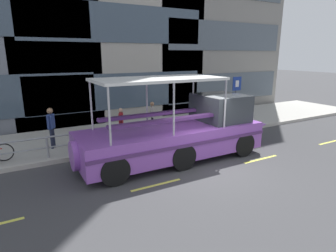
{
  "coord_description": "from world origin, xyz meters",
  "views": [
    {
      "loc": [
        -6.18,
        -8.06,
        4.17
      ],
      "look_at": [
        -0.72,
        1.71,
        1.3
      ],
      "focal_mm": 29.92,
      "sensor_mm": 36.0,
      "label": 1
    }
  ],
  "objects_px": {
    "pedestrian_near_stern": "(51,124)",
    "pedestrian_mid_left": "(152,114)",
    "pedestrian_mid_right": "(121,121)",
    "duck_tour_boat": "(183,132)",
    "parking_sign": "(236,93)",
    "pedestrian_near_bow": "(210,110)"
  },
  "relations": [
    {
      "from": "duck_tour_boat",
      "to": "pedestrian_mid_left",
      "type": "height_order",
      "value": "duck_tour_boat"
    },
    {
      "from": "pedestrian_mid_left",
      "to": "pedestrian_mid_right",
      "type": "relative_size",
      "value": 1.03
    },
    {
      "from": "parking_sign",
      "to": "pedestrian_near_stern",
      "type": "distance_m",
      "value": 9.81
    },
    {
      "from": "parking_sign",
      "to": "pedestrian_mid_left",
      "type": "xyz_separation_m",
      "value": [
        -4.74,
        1.12,
        -0.93
      ]
    },
    {
      "from": "parking_sign",
      "to": "duck_tour_boat",
      "type": "bearing_deg",
      "value": -153.68
    },
    {
      "from": "parking_sign",
      "to": "pedestrian_mid_left",
      "type": "distance_m",
      "value": 4.96
    },
    {
      "from": "parking_sign",
      "to": "duck_tour_boat",
      "type": "xyz_separation_m",
      "value": [
        -5.09,
        -2.52,
        -1.0
      ]
    },
    {
      "from": "pedestrian_mid_right",
      "to": "pedestrian_near_stern",
      "type": "relative_size",
      "value": 0.87
    },
    {
      "from": "pedestrian_near_bow",
      "to": "pedestrian_near_stern",
      "type": "bearing_deg",
      "value": 177.53
    },
    {
      "from": "duck_tour_boat",
      "to": "pedestrian_mid_left",
      "type": "relative_size",
      "value": 5.87
    },
    {
      "from": "duck_tour_boat",
      "to": "pedestrian_near_stern",
      "type": "bearing_deg",
      "value": 144.75
    },
    {
      "from": "pedestrian_near_stern",
      "to": "duck_tour_boat",
      "type": "bearing_deg",
      "value": -35.25
    },
    {
      "from": "pedestrian_near_stern",
      "to": "pedestrian_mid_left",
      "type": "bearing_deg",
      "value": 3.98
    },
    {
      "from": "parking_sign",
      "to": "pedestrian_near_stern",
      "type": "bearing_deg",
      "value": 175.47
    },
    {
      "from": "pedestrian_mid_right",
      "to": "pedestrian_near_stern",
      "type": "xyz_separation_m",
      "value": [
        -3.06,
        0.26,
        0.14
      ]
    },
    {
      "from": "pedestrian_mid_left",
      "to": "duck_tour_boat",
      "type": "bearing_deg",
      "value": -95.55
    },
    {
      "from": "pedestrian_near_bow",
      "to": "pedestrian_mid_left",
      "type": "height_order",
      "value": "pedestrian_near_bow"
    },
    {
      "from": "duck_tour_boat",
      "to": "pedestrian_near_stern",
      "type": "distance_m",
      "value": 5.71
    },
    {
      "from": "pedestrian_near_bow",
      "to": "pedestrian_mid_right",
      "type": "distance_m",
      "value": 5.23
    },
    {
      "from": "duck_tour_boat",
      "to": "pedestrian_mid_right",
      "type": "bearing_deg",
      "value": 117.75
    },
    {
      "from": "pedestrian_mid_right",
      "to": "pedestrian_near_stern",
      "type": "distance_m",
      "value": 3.08
    },
    {
      "from": "parking_sign",
      "to": "pedestrian_near_stern",
      "type": "xyz_separation_m",
      "value": [
        -9.75,
        0.77,
        -0.81
      ]
    }
  ]
}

